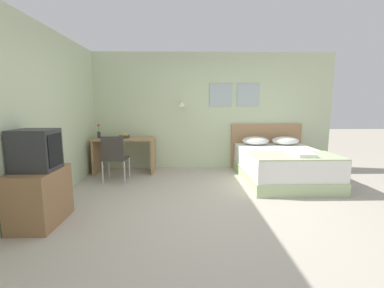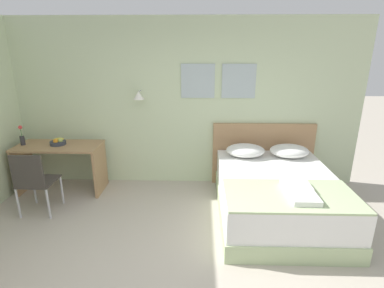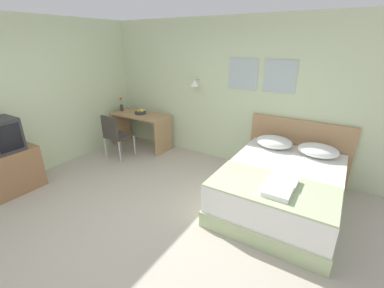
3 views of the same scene
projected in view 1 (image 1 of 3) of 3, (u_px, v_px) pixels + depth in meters
The scene contains 16 objects.
ground_plane at pixel (218, 210), 3.64m from camera, with size 24.00×24.00×0.00m, color #B2A899.
wall_back at pixel (206, 111), 5.94m from camera, with size 5.88×0.31×2.65m.
wall_left at pixel (13, 118), 3.13m from camera, with size 0.06×5.50×2.65m.
bed at pixel (281, 165), 5.06m from camera, with size 1.52×2.01×0.60m.
headboard at pixel (266, 146), 6.04m from camera, with size 1.64×0.06×1.04m.
pillow_left at pixel (255, 141), 5.70m from camera, with size 0.59×0.46×0.18m.
pillow_right at pixel (285, 141), 5.72m from camera, with size 0.59×0.46×0.18m.
throw_blanket at pixel (295, 156), 4.43m from camera, with size 1.48×0.80×0.02m.
folded_towel_near_foot at pixel (297, 152), 4.57m from camera, with size 0.32×0.27×0.06m.
folded_towel_mid_bed at pixel (304, 155), 4.29m from camera, with size 0.30×0.29×0.06m.
desk at pixel (125, 148), 5.60m from camera, with size 1.27×0.60×0.77m.
desk_chair at pixel (114, 155), 4.87m from camera, with size 0.45×0.45×0.90m.
fruit_bowl at pixel (124, 136), 5.58m from camera, with size 0.24×0.24×0.11m.
flower_vase at pixel (99, 133), 5.52m from camera, with size 0.07×0.07×0.31m.
tv_stand at pixel (40, 197), 3.19m from camera, with size 0.48×0.74×0.69m.
television at pixel (36, 150), 3.10m from camera, with size 0.47×0.41×0.50m.
Camera 1 is at (-0.46, -3.45, 1.48)m, focal length 24.00 mm.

